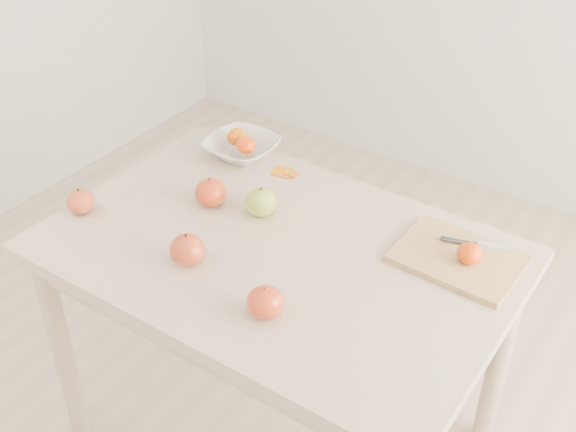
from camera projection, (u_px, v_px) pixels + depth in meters
The scene contains 14 objects.
table at pixel (277, 276), 1.93m from camera, with size 1.20×0.80×0.75m.
cutting_board at pixel (458, 259), 1.82m from camera, with size 0.31×0.23×0.02m, color tan.
board_tangerine at pixel (469, 253), 1.78m from camera, with size 0.06×0.06×0.05m, color #CE3807.
fruit_bowl at pixel (241, 148), 2.24m from camera, with size 0.22×0.22×0.05m, color silver.
bowl_tangerine_near at pixel (237, 137), 2.25m from camera, with size 0.06×0.06×0.05m, color #CE4E07.
bowl_tangerine_far at pixel (246, 145), 2.21m from camera, with size 0.06×0.06×0.05m, color #E53F08.
orange_peel_a at pixel (282, 173), 2.17m from camera, with size 0.06×0.04×0.00m, color orange.
orange_peel_b at pixel (291, 174), 2.16m from camera, with size 0.04×0.04×0.00m, color #C5600D.
paring_knife at pixel (487, 246), 1.84m from camera, with size 0.17×0.07×0.01m.
apple_green at pixel (261, 202), 1.97m from camera, with size 0.09×0.09×0.08m, color olive.
apple_red_c at pixel (187, 249), 1.80m from camera, with size 0.09×0.09×0.08m, color #970D0B.
apple_red_e at pixel (265, 302), 1.64m from camera, with size 0.09×0.09×0.08m, color #930902.
apple_red_d at pixel (80, 202), 1.98m from camera, with size 0.08×0.08×0.07m, color #A42619.
apple_red_b at pixel (211, 192), 2.01m from camera, with size 0.09×0.09×0.08m, color maroon.
Camera 1 is at (0.86, -1.21, 1.89)m, focal length 45.00 mm.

